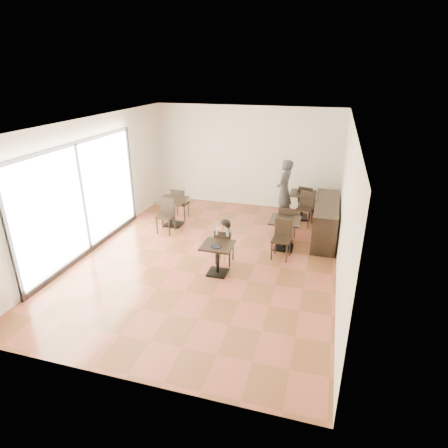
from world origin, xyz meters
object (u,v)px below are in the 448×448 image
(chair_mid_a, at_px, (287,223))
(chair_mid_b, at_px, (281,240))
(adult_patron, at_px, (284,191))
(cafe_table_left, at_px, (173,212))
(child_chair, at_px, (225,246))
(chair_left_b, at_px, (165,216))
(cafe_table_mid, at_px, (284,234))
(child, at_px, (225,241))
(chair_left_a, at_px, (180,203))
(chair_back_a, at_px, (307,201))
(child_table, at_px, (218,259))
(cafe_table_back, at_px, (302,205))
(chair_back_b, at_px, (304,209))

(chair_mid_a, distance_m, chair_mid_b, 1.10)
(adult_patron, distance_m, cafe_table_left, 3.31)
(child_chair, relative_size, chair_left_b, 0.90)
(adult_patron, bearing_deg, cafe_table_mid, 23.07)
(child, distance_m, chair_left_a, 3.09)
(chair_mid_b, xyz_separation_m, chair_back_a, (0.35, 3.03, 0.01))
(chair_mid_a, relative_size, chair_mid_b, 1.00)
(cafe_table_left, bearing_deg, chair_mid_a, -1.61)
(chair_back_a, bearing_deg, cafe_table_left, 41.16)
(chair_left_a, bearing_deg, child_table, 124.70)
(chair_left_a, relative_size, chair_back_a, 1.00)
(child_chair, relative_size, cafe_table_mid, 1.10)
(child_table, relative_size, cafe_table_back, 0.89)
(chair_back_b, bearing_deg, child, -105.14)
(adult_patron, height_order, chair_mid_b, adult_patron)
(chair_left_b, bearing_deg, chair_back_b, 22.84)
(chair_left_a, xyz_separation_m, chair_back_b, (3.65, 0.50, 0.00))
(chair_mid_a, distance_m, chair_back_a, 1.96)
(child, bearing_deg, cafe_table_left, 139.27)
(chair_back_a, bearing_deg, chair_back_b, 104.40)
(cafe_table_left, distance_m, chair_back_a, 4.08)
(child_table, height_order, chair_back_b, chair_back_b)
(cafe_table_mid, bearing_deg, adult_patron, 98.67)
(adult_patron, distance_m, chair_left_a, 3.12)
(cafe_table_back, xyz_separation_m, chair_left_b, (-3.53, -2.15, 0.08))
(chair_left_b, bearing_deg, child_chair, -31.54)
(child, bearing_deg, adult_patron, 72.85)
(chair_back_a, bearing_deg, chair_mid_a, 94.03)
(chair_back_a, bearing_deg, cafe_table_mid, 96.30)
(child, height_order, cafe_table_mid, child)
(child_table, bearing_deg, child_chair, 90.00)
(cafe_table_left, bearing_deg, child, -40.73)
(chair_left_a, distance_m, chair_left_b, 1.10)
(child, relative_size, chair_left_a, 1.13)
(child_chair, bearing_deg, chair_back_b, -119.54)
(cafe_table_mid, bearing_deg, chair_back_b, 78.22)
(child_chair, bearing_deg, chair_mid_b, -155.28)
(chair_mid_b, bearing_deg, child_table, -132.55)
(cafe_table_left, bearing_deg, child_table, -48.48)
(chair_mid_a, xyz_separation_m, chair_left_b, (-3.29, -0.46, 0.01))
(cafe_table_mid, relative_size, cafe_table_back, 0.98)
(child_table, distance_m, cafe_table_back, 4.19)
(child_table, height_order, cafe_table_left, cafe_table_left)
(cafe_table_back, height_order, chair_mid_a, chair_mid_a)
(chair_mid_b, relative_size, chair_left_b, 0.98)
(child_chair, height_order, chair_left_a, chair_left_a)
(cafe_table_left, relative_size, chair_mid_b, 0.84)
(child_chair, bearing_deg, child, 90.00)
(child_table, xyz_separation_m, chair_mid_a, (1.24, 2.22, 0.11))
(cafe_table_back, distance_m, chair_back_a, 0.28)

